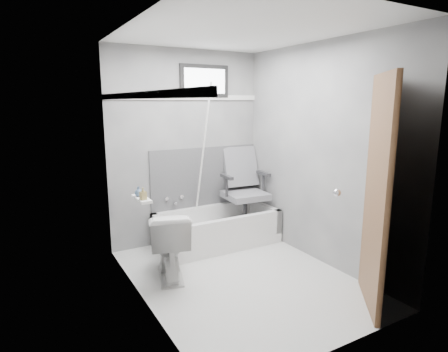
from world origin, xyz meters
TOP-DOWN VIEW (x-y plane):
  - floor at (0.00, 0.00)m, footprint 2.60×2.60m
  - ceiling at (0.00, 0.00)m, footprint 2.60×2.60m
  - wall_back at (0.00, 1.30)m, footprint 2.00×0.02m
  - wall_front at (0.00, -1.30)m, footprint 2.00×0.02m
  - wall_left at (-1.00, 0.00)m, footprint 0.02×2.60m
  - wall_right at (1.00, 0.00)m, footprint 0.02×2.60m
  - bathtub at (0.23, 0.93)m, footprint 1.50×0.70m
  - office_chair at (0.67, 0.97)m, footprint 0.66×0.66m
  - toilet at (-0.62, 0.40)m, footprint 0.58×0.79m
  - door at (0.98, -1.28)m, footprint 0.78×0.78m
  - window at (0.25, 1.29)m, footprint 0.66×0.04m
  - backerboard at (0.25, 1.29)m, footprint 1.50×0.02m
  - trim_back at (0.00, 1.29)m, footprint 2.00×0.02m
  - trim_left at (-0.99, 0.00)m, footprint 0.02×2.60m
  - pole at (0.09, 1.06)m, footprint 0.02×0.54m
  - shelf at (-0.93, 0.23)m, footprint 0.10×0.32m
  - soap_bottle_a at (-0.94, 0.15)m, footprint 0.06×0.06m
  - soap_bottle_b at (-0.94, 0.29)m, footprint 0.10×0.10m
  - faucet at (-0.20, 1.27)m, footprint 0.26×0.10m

SIDE VIEW (x-z plane):
  - floor at x=0.00m, z-range 0.00..0.00m
  - bathtub at x=0.23m, z-range 0.00..0.42m
  - toilet at x=-0.62m, z-range 0.00..0.70m
  - faucet at x=-0.20m, z-range 0.47..0.63m
  - office_chair at x=0.67m, z-range 0.12..1.18m
  - backerboard at x=0.25m, z-range 0.41..1.19m
  - shelf at x=-0.93m, z-range 0.89..0.91m
  - soap_bottle_b at x=-0.94m, z-range 0.91..1.00m
  - soap_bottle_a at x=-0.94m, z-range 0.91..1.02m
  - door at x=0.98m, z-range 0.00..2.00m
  - pole at x=0.09m, z-range 0.11..1.99m
  - wall_back at x=0.00m, z-range 0.00..2.40m
  - wall_front at x=0.00m, z-range 0.00..2.40m
  - wall_left at x=-1.00m, z-range 0.00..2.40m
  - wall_right at x=1.00m, z-range 0.00..2.40m
  - trim_back at x=0.00m, z-range 1.79..1.85m
  - trim_left at x=-0.99m, z-range 1.79..1.85m
  - window at x=0.25m, z-range 1.82..2.22m
  - ceiling at x=0.00m, z-range 2.40..2.40m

